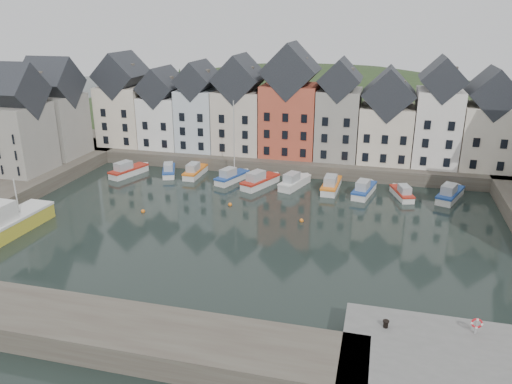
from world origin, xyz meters
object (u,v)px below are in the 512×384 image
(boat_a, at_px, (128,171))
(mooring_bollard, at_px, (386,324))
(boat_d, at_px, (231,177))
(large_vessel, at_px, (3,224))
(life_ring_post, at_px, (477,324))

(boat_a, height_order, mooring_bollard, mooring_bollard)
(boat_d, height_order, mooring_bollard, boat_d)
(boat_a, height_order, large_vessel, large_vessel)
(life_ring_post, bearing_deg, boat_d, 130.13)
(large_vessel, distance_m, mooring_bollard, 43.03)
(boat_d, height_order, large_vessel, boat_d)
(boat_a, bearing_deg, mooring_bollard, -22.76)
(boat_a, xyz_separation_m, mooring_bollard, (39.23, -34.11, 1.54))
(large_vessel, xyz_separation_m, life_ring_post, (48.08, -9.37, 1.37))
(large_vessel, xyz_separation_m, mooring_bollard, (41.81, -10.16, 0.81))
(boat_a, xyz_separation_m, boat_d, (16.52, 1.05, 0.03))
(boat_a, relative_size, boat_d, 0.58)
(boat_d, relative_size, life_ring_post, 9.44)
(large_vessel, height_order, mooring_bollard, large_vessel)
(boat_a, distance_m, boat_d, 16.56)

